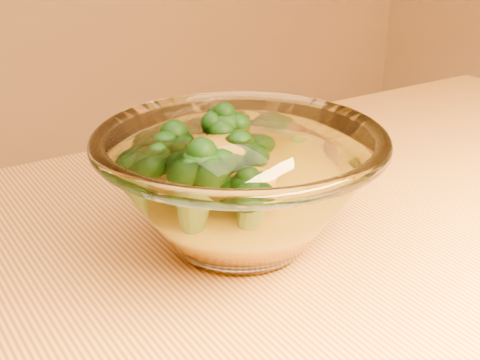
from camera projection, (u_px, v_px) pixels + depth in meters
name	position (u px, v px, depth m)	size (l,w,h in m)	color
glass_bowl	(240.00, 186.00, 0.55)	(0.24, 0.24, 0.11)	white
cheese_sauce	(240.00, 210.00, 0.55)	(0.14, 0.14, 0.04)	gold
broccoli_heap	(214.00, 162.00, 0.55)	(0.17, 0.14, 0.08)	black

